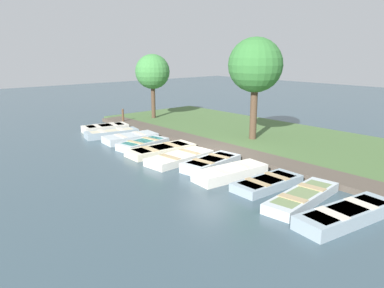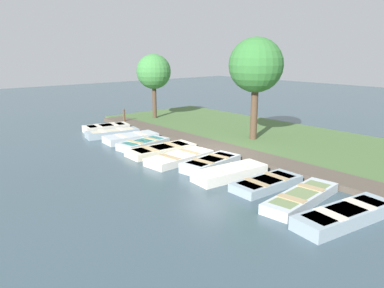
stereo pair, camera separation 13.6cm
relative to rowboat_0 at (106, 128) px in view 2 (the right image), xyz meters
name	(u,v)px [view 2 (the right image)]	position (x,y,z in m)	size (l,w,h in m)	color
ground_plane	(211,157)	(-0.99, 8.11, -0.21)	(80.00, 80.00, 0.00)	#384C56
shore_bank	(278,139)	(-5.99, 8.11, -0.12)	(8.00, 24.00, 0.19)	#476638
dock_walkway	(228,150)	(-2.11, 8.11, -0.10)	(1.40, 22.34, 0.22)	#51473D
rowboat_0	(106,128)	(0.00, 0.00, 0.00)	(2.77, 1.54, 0.43)	beige
rowboat_1	(113,133)	(0.37, 1.45, -0.02)	(3.05, 1.52, 0.39)	#8C9EA8
rowboat_2	(131,138)	(0.19, 3.12, -0.02)	(2.91, 1.48, 0.39)	#B2BCC1
rowboat_3	(143,144)	(0.43, 4.69, -0.02)	(2.74, 1.50, 0.38)	#B2BCC1
rowboat_4	(161,150)	(0.37, 6.13, -0.04)	(3.35, 1.37, 0.34)	beige
rowboat_5	(180,158)	(0.55, 7.76, -0.04)	(3.22, 1.46, 0.34)	silver
rowboat_6	(211,163)	(0.17, 9.35, 0.00)	(2.81, 1.42, 0.43)	#B2BCC1
rowboat_7	(230,173)	(0.45, 10.70, -0.01)	(3.09, 1.34, 0.42)	silver
rowboat_8	(267,183)	(0.23, 12.29, -0.05)	(2.77, 1.21, 0.33)	#8C9EA8
rowboat_9	(301,197)	(0.45, 13.85, -0.04)	(3.48, 1.31, 0.34)	#B2BCC1
rowboat_10	(345,215)	(0.73, 15.47, 0.00)	(3.52, 1.52, 0.42)	#8C9EA8
mooring_post_near	(124,116)	(-1.96, -1.22, 0.32)	(0.14, 0.14, 1.05)	brown
park_tree_far_left	(154,72)	(-4.34, -1.12, 3.10)	(2.33, 2.33, 4.51)	#4C3828
park_tree_left	(256,66)	(-4.61, 7.53, 3.77)	(2.77, 2.77, 5.41)	#4C3828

